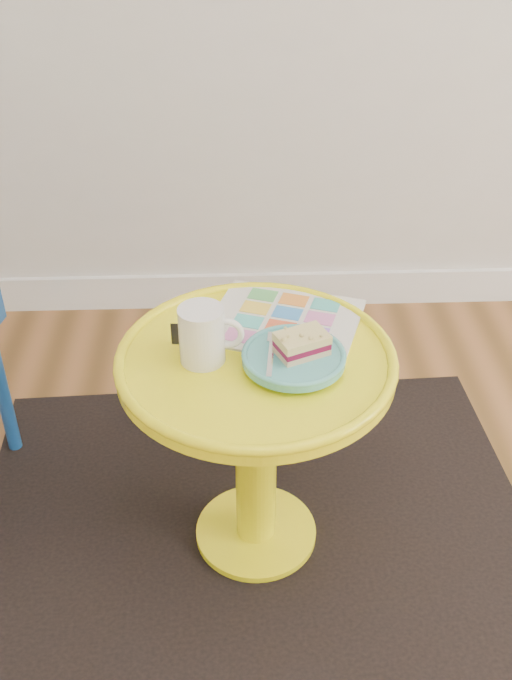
{
  "coord_description": "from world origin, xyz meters",
  "views": [
    {
      "loc": [
        -0.7,
        -0.21,
        1.39
      ],
      "look_at": [
        -0.66,
        0.98,
        0.56
      ],
      "focal_mm": 40.0,
      "sensor_mm": 36.0,
      "label": 1
    }
  ],
  "objects_px": {
    "side_table": "(256,414)",
    "newspaper": "(284,321)",
    "mug": "(203,333)",
    "plate": "(294,358)"
  },
  "relations": [
    {
      "from": "side_table",
      "to": "newspaper",
      "type": "xyz_separation_m",
      "value": [
        0.06,
        0.12,
        0.15
      ]
    },
    {
      "from": "newspaper",
      "to": "mug",
      "type": "distance_m",
      "value": 0.21
    },
    {
      "from": "newspaper",
      "to": "mug",
      "type": "xyz_separation_m",
      "value": [
        -0.16,
        -0.12,
        0.06
      ]
    },
    {
      "from": "side_table",
      "to": "plate",
      "type": "xyz_separation_m",
      "value": [
        0.07,
        -0.03,
        0.17
      ]
    },
    {
      "from": "plate",
      "to": "mug",
      "type": "bearing_deg",
      "value": 170.81
    },
    {
      "from": "mug",
      "to": "plate",
      "type": "xyz_separation_m",
      "value": [
        0.17,
        -0.03,
        -0.04
      ]
    },
    {
      "from": "side_table",
      "to": "newspaper",
      "type": "relative_size",
      "value": 1.82
    },
    {
      "from": "side_table",
      "to": "newspaper",
      "type": "height_order",
      "value": "newspaper"
    },
    {
      "from": "newspaper",
      "to": "mug",
      "type": "relative_size",
      "value": 2.39
    },
    {
      "from": "side_table",
      "to": "newspaper",
      "type": "distance_m",
      "value": 0.2
    }
  ]
}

